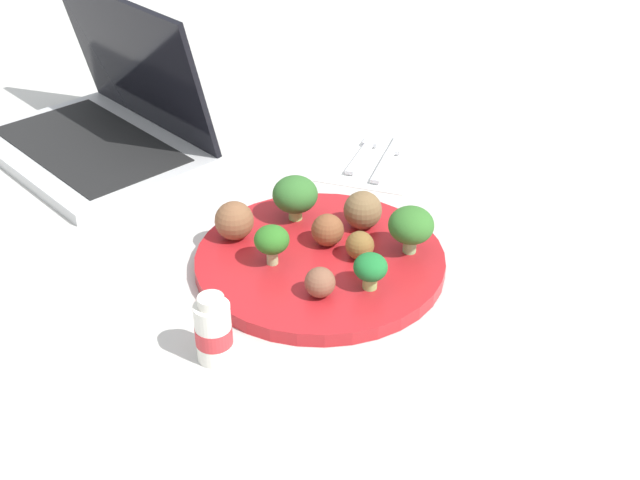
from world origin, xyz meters
The scene contains 16 objects.
ground_plane centered at (0.00, 0.00, 0.00)m, with size 4.00×4.00×0.00m, color beige.
plate centered at (0.00, 0.00, 0.01)m, with size 0.28×0.28×0.02m, color red.
broccoli_floret_front_left centered at (-0.03, 0.04, 0.05)m, with size 0.04×0.04×0.05m.
broccoli_floret_near_rim centered at (-0.04, -0.07, 0.04)m, with size 0.04×0.04×0.04m.
broccoli_floret_back_right centered at (0.06, 0.06, 0.05)m, with size 0.05×0.05×0.05m.
broccoli_floret_center centered at (0.04, -0.09, 0.05)m, with size 0.05×0.05×0.06m.
meatball_back_right centered at (0.00, 0.10, 0.04)m, with size 0.05×0.05×0.05m, color brown.
meatball_back_left centered at (-0.07, -0.03, 0.03)m, with size 0.03×0.03×0.03m, color brown.
meatball_front_left centered at (0.02, 0.00, 0.03)m, with size 0.04×0.04×0.04m, color brown.
meatball_mid_right centered at (0.07, -0.03, 0.04)m, with size 0.05×0.05×0.05m, color brown.
meatball_near_rim centered at (0.01, -0.04, 0.03)m, with size 0.03×0.03×0.03m, color brown.
napkin centered at (0.27, 0.02, 0.00)m, with size 0.17×0.12×0.01m, color white.
fork centered at (0.28, 0.04, 0.01)m, with size 0.12×0.02×0.01m.
knife centered at (0.28, 0.00, 0.01)m, with size 0.15×0.02×0.01m.
yogurt_bottle centered at (-0.18, 0.04, 0.03)m, with size 0.04×0.04×0.07m.
laptop centered at (0.17, 0.39, 0.04)m, with size 0.34×0.38×0.21m.
Camera 1 is at (-0.71, -0.27, 0.53)m, focal length 45.98 mm.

